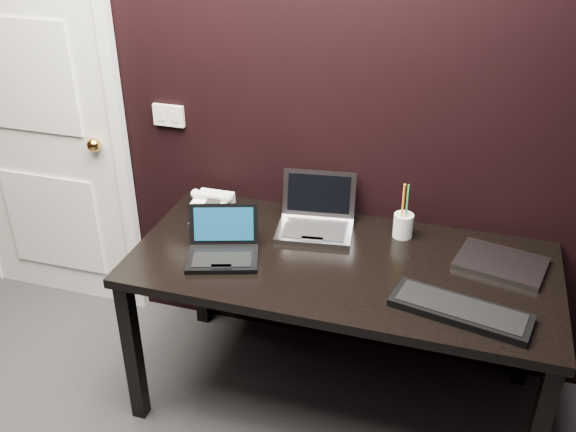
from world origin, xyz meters
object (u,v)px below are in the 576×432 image
(pen_cup, at_px, (403,224))
(mobile_phone, at_px, (197,219))
(silver_laptop, at_px, (316,221))
(ext_keyboard, at_px, (460,310))
(netbook, at_px, (223,248))
(desk, at_px, (341,276))
(closed_laptop, at_px, (501,263))
(door, at_px, (35,116))
(desk_phone, at_px, (213,202))

(pen_cup, bearing_deg, mobile_phone, -168.30)
(silver_laptop, xyz_separation_m, ext_keyboard, (0.64, -0.43, -0.03))
(netbook, bearing_deg, mobile_phone, 136.15)
(desk, bearing_deg, silver_laptop, 128.04)
(mobile_phone, height_order, pen_cup, pen_cup)
(closed_laptop, bearing_deg, silver_laptop, 175.11)
(ext_keyboard, bearing_deg, netbook, 173.56)
(mobile_phone, distance_m, pen_cup, 0.89)
(door, xyz_separation_m, desk_phone, (0.98, -0.12, -0.27))
(desk, distance_m, netbook, 0.50)
(desk, xyz_separation_m, pen_cup, (0.20, 0.26, 0.14))
(door, relative_size, desk, 1.26)
(desk, relative_size, silver_laptop, 4.75)
(door, relative_size, pen_cup, 8.69)
(netbook, height_order, desk_phone, netbook)
(silver_laptop, height_order, closed_laptop, silver_laptop)
(ext_keyboard, bearing_deg, door, 164.46)
(pen_cup, bearing_deg, desk, -127.94)
(netbook, relative_size, closed_laptop, 0.92)
(door, relative_size, ext_keyboard, 4.17)
(netbook, bearing_deg, silver_laptop, 46.66)
(closed_laptop, distance_m, pen_cup, 0.43)
(door, height_order, silver_laptop, door)
(ext_keyboard, bearing_deg, mobile_phone, 165.44)
(netbook, relative_size, pen_cup, 1.41)
(mobile_phone, bearing_deg, desk, -6.96)
(netbook, relative_size, mobile_phone, 3.46)
(door, distance_m, desk, 1.73)
(desk, height_order, mobile_phone, mobile_phone)
(silver_laptop, distance_m, desk_phone, 0.50)
(door, xyz_separation_m, silver_laptop, (1.48, -0.16, -0.26))
(ext_keyboard, distance_m, mobile_phone, 1.18)
(netbook, relative_size, desk_phone, 1.70)
(desk_phone, distance_m, mobile_phone, 0.17)
(mobile_phone, bearing_deg, closed_laptop, 2.87)
(silver_laptop, bearing_deg, pen_cup, 7.67)
(desk, bearing_deg, netbook, -166.92)
(netbook, height_order, ext_keyboard, netbook)
(desk, bearing_deg, closed_laptop, 13.41)
(ext_keyboard, height_order, mobile_phone, mobile_phone)
(door, bearing_deg, pen_cup, -3.49)
(desk, xyz_separation_m, mobile_phone, (-0.67, 0.08, 0.12))
(mobile_phone, bearing_deg, desk_phone, 89.73)
(desk_phone, height_order, pen_cup, pen_cup)
(mobile_phone, xyz_separation_m, pen_cup, (0.87, 0.18, 0.02))
(door, relative_size, desk_phone, 10.50)
(ext_keyboard, bearing_deg, silver_laptop, 146.37)
(silver_laptop, bearing_deg, netbook, -133.34)
(desk, bearing_deg, pen_cup, 52.06)
(netbook, xyz_separation_m, desk_phone, (-0.20, 0.36, -0.00))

